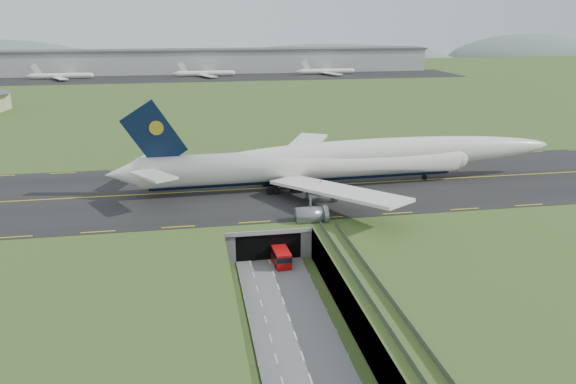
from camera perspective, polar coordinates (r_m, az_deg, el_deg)
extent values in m
plane|color=#405D25|center=(96.49, -1.29, -8.91)|extent=(900.00, 900.00, 0.00)
cube|color=gray|center=(95.19, -1.30, -7.29)|extent=(800.00, 800.00, 6.00)
cube|color=slate|center=(89.87, -0.53, -10.95)|extent=(12.00, 75.00, 0.20)
cube|color=black|center=(124.69, -3.65, 0.30)|extent=(800.00, 44.00, 0.18)
cube|color=gray|center=(111.68, -2.81, -2.08)|extent=(16.00, 22.00, 1.00)
cube|color=gray|center=(111.95, -6.36, -3.49)|extent=(2.00, 22.00, 6.00)
cube|color=gray|center=(113.57, 0.71, -3.06)|extent=(2.00, 22.00, 6.00)
cube|color=black|center=(108.11, -2.45, -4.46)|extent=(12.00, 12.00, 5.00)
cube|color=#A8A8A3|center=(101.39, -2.00, -4.09)|extent=(17.00, 0.50, 0.80)
cube|color=#A8A8A3|center=(80.22, 8.70, -10.28)|extent=(3.00, 53.00, 0.50)
cube|color=gray|center=(79.47, 7.75, -9.91)|extent=(0.06, 53.00, 1.00)
cube|color=gray|center=(80.31, 9.69, -9.69)|extent=(0.06, 53.00, 1.00)
cylinder|color=#A8A8A3|center=(74.07, 11.00, -15.66)|extent=(0.90, 0.90, 5.60)
cylinder|color=#A8A8A3|center=(83.72, 8.05, -11.32)|extent=(0.90, 0.90, 5.60)
cylinder|color=#A8A8A3|center=(93.90, 5.80, -7.88)|extent=(0.90, 0.90, 5.60)
cylinder|color=white|center=(124.22, 1.80, 2.83)|extent=(71.80, 9.10, 6.74)
sphere|color=white|center=(137.02, 16.53, 3.51)|extent=(6.82, 6.82, 6.61)
cone|color=white|center=(121.26, -16.40, 1.75)|extent=(7.58, 6.64, 6.40)
ellipsoid|color=white|center=(129.71, 10.15, 3.89)|extent=(81.81, 8.89, 7.08)
ellipsoid|color=black|center=(136.34, 16.17, 3.84)|extent=(4.81, 3.10, 2.36)
cylinder|color=black|center=(124.91, 1.79, 1.67)|extent=(68.10, 5.07, 2.83)
cube|color=white|center=(140.85, 1.00, 4.17)|extent=(21.38, 31.32, 2.83)
cube|color=white|center=(128.16, -13.42, 3.55)|extent=(9.36, 12.50, 1.08)
cube|color=white|center=(109.44, 4.96, 0.16)|extent=(22.94, 30.70, 2.83)
cube|color=white|center=(112.87, -13.53, 1.66)|extent=(9.89, 12.41, 1.08)
cube|color=black|center=(119.07, -13.43, 5.62)|extent=(13.41, 1.07, 14.90)
cylinder|color=gold|center=(118.75, -13.23, 6.38)|extent=(2.97, 0.83, 2.95)
cylinder|color=slate|center=(134.91, 1.09, 2.13)|extent=(5.59, 3.65, 3.48)
cylinder|color=slate|center=(144.41, -1.83, 3.16)|extent=(5.59, 3.65, 3.48)
cylinder|color=slate|center=(116.33, 3.31, -0.43)|extent=(5.59, 3.65, 3.48)
cylinder|color=slate|center=(105.00, 2.27, -2.43)|extent=(5.59, 3.65, 3.48)
cylinder|color=black|center=(134.98, 13.68, 1.47)|extent=(1.18, 0.56, 1.16)
cube|color=black|center=(124.44, -0.34, 0.70)|extent=(6.56, 7.58, 1.47)
cube|color=#B30C0B|center=(101.63, -0.78, -6.46)|extent=(3.01, 7.29, 2.87)
cube|color=black|center=(101.40, -0.79, -6.16)|extent=(3.07, 7.39, 0.96)
cube|color=black|center=(102.12, -0.78, -7.07)|extent=(2.80, 6.80, 0.48)
cylinder|color=black|center=(99.73, -1.20, -7.65)|extent=(0.37, 0.88, 0.86)
cylinder|color=black|center=(104.00, -1.73, -6.55)|extent=(0.37, 0.88, 0.86)
cylinder|color=black|center=(100.21, 0.21, -7.52)|extent=(0.37, 0.88, 0.86)
cylinder|color=black|center=(104.45, -0.39, -6.43)|extent=(0.37, 0.88, 0.86)
cube|color=#B2B2B2|center=(386.75, -8.37, 12.99)|extent=(300.00, 22.00, 15.00)
cube|color=#4C4C51|center=(386.25, -8.42, 14.10)|extent=(302.00, 24.00, 1.20)
cube|color=black|center=(357.54, -8.14, 11.45)|extent=(320.00, 50.00, 0.08)
cylinder|color=white|center=(369.54, -22.02, 10.89)|extent=(34.00, 3.20, 3.20)
cylinder|color=white|center=(362.27, -8.39, 11.85)|extent=(34.00, 3.20, 3.20)
cylinder|color=white|center=(373.08, 3.96, 12.15)|extent=(34.00, 3.20, 3.20)
ellipsoid|color=slate|center=(534.37, 4.44, 12.44)|extent=(260.00, 91.00, 44.00)
ellipsoid|color=slate|center=(615.45, 23.20, 11.79)|extent=(180.00, 63.00, 60.00)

